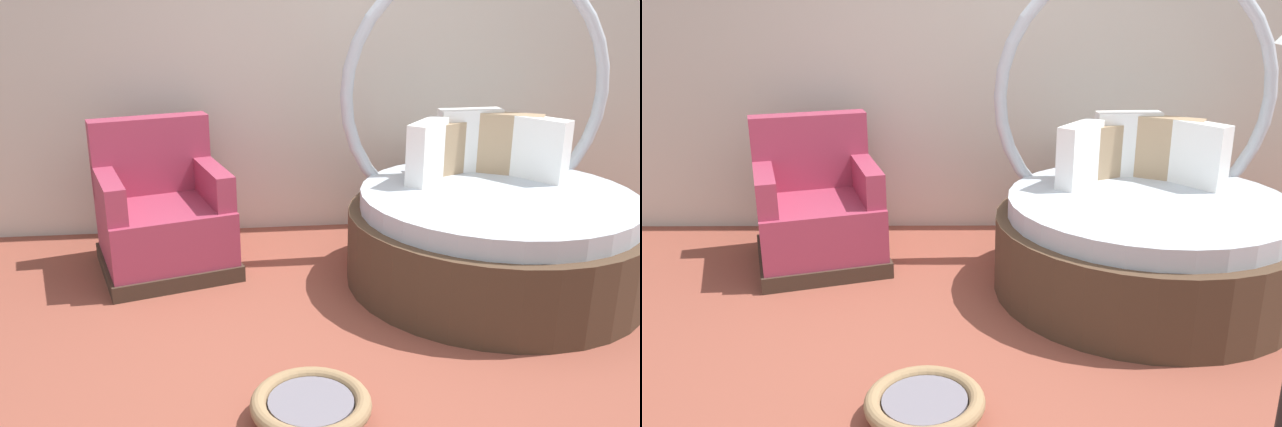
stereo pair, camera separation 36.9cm
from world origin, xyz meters
TOP-DOWN VIEW (x-y plane):
  - ground_plane at (0.00, 0.00)m, footprint 8.00×8.00m
  - back_wall at (0.00, 2.16)m, footprint 8.00×0.12m
  - round_daybed at (0.92, 1.03)m, footprint 1.78×1.78m
  - red_armchair at (-1.11, 1.43)m, footprint 1.00×1.00m
  - pet_basket at (-0.34, -0.34)m, footprint 0.51×0.51m

SIDE VIEW (x-z plane):
  - ground_plane at x=0.00m, z-range -0.02..0.00m
  - pet_basket at x=-0.34m, z-range 0.01..0.14m
  - red_armchair at x=-1.11m, z-range -0.14..0.80m
  - round_daybed at x=0.92m, z-range -0.59..1.38m
  - back_wall at x=0.00m, z-range 0.00..2.67m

